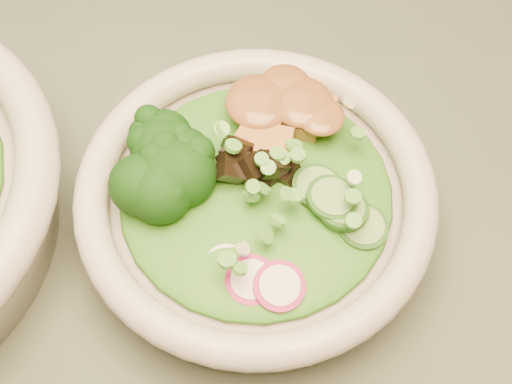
# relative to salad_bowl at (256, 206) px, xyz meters

# --- Properties ---
(salad_bowl) EXTENTS (0.24, 0.24, 0.07)m
(salad_bowl) POSITION_rel_salad_bowl_xyz_m (0.00, 0.00, 0.00)
(salad_bowl) COLOR beige
(salad_bowl) RESTS_ON dining_table
(lettuce_bed) EXTENTS (0.18, 0.18, 0.02)m
(lettuce_bed) POSITION_rel_salad_bowl_xyz_m (-0.00, -0.00, 0.02)
(lettuce_bed) COLOR #255F14
(lettuce_bed) RESTS_ON salad_bowl
(broccoli_florets) EXTENTS (0.08, 0.08, 0.04)m
(broccoli_florets) POSITION_rel_salad_bowl_xyz_m (-0.06, -0.00, 0.03)
(broccoli_florets) COLOR black
(broccoli_florets) RESTS_ON salad_bowl
(radish_slices) EXTENTS (0.10, 0.06, 0.02)m
(radish_slices) POSITION_rel_salad_bowl_xyz_m (0.00, -0.06, 0.02)
(radish_slices) COLOR #910B43
(radish_slices) RESTS_ON salad_bowl
(cucumber_slices) EXTENTS (0.08, 0.08, 0.03)m
(cucumber_slices) POSITION_rel_salad_bowl_xyz_m (0.06, -0.00, 0.03)
(cucumber_slices) COLOR #76A55C
(cucumber_slices) RESTS_ON salad_bowl
(mushroom_heap) EXTENTS (0.08, 0.08, 0.04)m
(mushroom_heap) POSITION_rel_salad_bowl_xyz_m (0.00, 0.01, 0.03)
(mushroom_heap) COLOR black
(mushroom_heap) RESTS_ON salad_bowl
(tofu_cubes) EXTENTS (0.09, 0.07, 0.03)m
(tofu_cubes) POSITION_rel_salad_bowl_xyz_m (0.00, 0.06, 0.03)
(tofu_cubes) COLOR #956031
(tofu_cubes) RESTS_ON salad_bowl
(peanut_sauce) EXTENTS (0.06, 0.05, 0.01)m
(peanut_sauce) POSITION_rel_salad_bowl_xyz_m (0.00, 0.06, 0.04)
(peanut_sauce) COLOR brown
(peanut_sauce) RESTS_ON tofu_cubes
(scallion_garnish) EXTENTS (0.17, 0.17, 0.02)m
(scallion_garnish) POSITION_rel_salad_bowl_xyz_m (0.00, -0.00, 0.04)
(scallion_garnish) COLOR #52A139
(scallion_garnish) RESTS_ON salad_bowl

